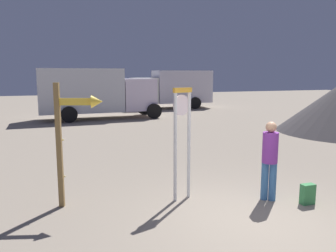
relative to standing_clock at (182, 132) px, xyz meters
The scene contains 7 objects.
ground_plane 2.31m from the standing_clock, 59.56° to the right, with size 80.00×80.00×0.00m, color gray.
standing_clock is the anchor object (origin of this frame).
arrow_sign 2.22m from the standing_clock, behind, with size 0.95×0.42×2.51m.
person_near_clock 1.92m from the standing_clock, 20.77° to the right, with size 0.32×0.32×1.69m.
backpack 2.90m from the standing_clock, 25.43° to the right, with size 0.29×0.20×0.43m.
box_truck_near 13.86m from the standing_clock, 90.60° to the left, with size 7.01×2.58×2.97m.
box_truck_far 19.51m from the standing_clock, 70.85° to the left, with size 6.38×2.69×2.91m.
Camera 1 is at (-3.44, -4.96, 2.68)m, focal length 36.06 mm.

